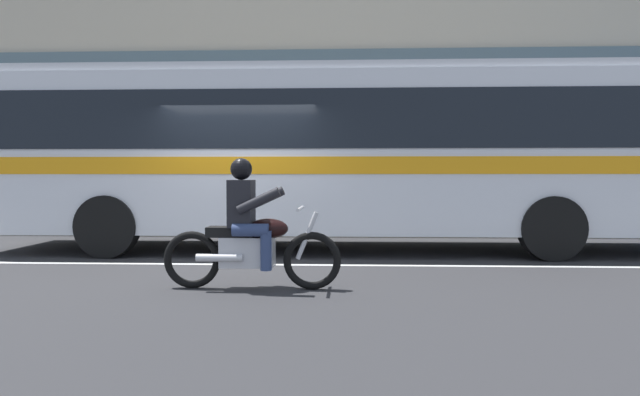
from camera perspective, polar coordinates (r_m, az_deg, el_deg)
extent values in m
plane|color=#2B2B2D|center=(9.03, -8.49, -6.34)|extent=(60.00, 60.00, 0.00)
cube|color=gray|center=(14.03, -4.52, -2.97)|extent=(28.00, 3.80, 0.15)
cube|color=silver|center=(8.45, -9.27, -6.90)|extent=(26.60, 0.14, 0.01)
cube|color=#B2A893|center=(16.96, -3.58, 18.76)|extent=(28.00, 0.80, 12.35)
cube|color=#4C606B|center=(16.10, -3.73, 12.88)|extent=(25.76, 0.10, 1.40)
cube|color=silver|center=(9.98, 2.07, 4.46)|extent=(12.41, 2.57, 2.70)
cube|color=black|center=(10.01, 2.08, 7.60)|extent=(11.42, 2.61, 0.96)
cube|color=orange|center=(9.97, 2.07, 3.31)|extent=(12.16, 2.60, 0.28)
cube|color=#BABCC3|center=(10.13, 2.09, 12.45)|extent=(12.16, 2.44, 0.16)
cylinder|color=black|center=(9.66, -21.49, -2.80)|extent=(1.04, 0.30, 1.04)
cylinder|color=black|center=(9.44, 23.23, -2.94)|extent=(1.04, 0.30, 1.04)
torus|color=black|center=(6.47, -0.84, -6.62)|extent=(0.69, 0.10, 0.69)
torus|color=black|center=(6.73, -13.33, -6.34)|extent=(0.69, 0.10, 0.69)
cube|color=silver|center=(6.55, -7.65, -5.64)|extent=(0.64, 0.29, 0.36)
ellipsoid|color=black|center=(6.48, -5.48, -3.23)|extent=(0.48, 0.29, 0.24)
cube|color=black|center=(6.57, -9.37, -3.53)|extent=(0.56, 0.27, 0.12)
cylinder|color=silver|center=(6.44, -1.37, -3.98)|extent=(0.28, 0.06, 0.58)
cylinder|color=silver|center=(6.42, -2.09, -1.13)|extent=(0.05, 0.64, 0.04)
cylinder|color=silver|center=(6.47, -10.54, -6.21)|extent=(0.55, 0.10, 0.09)
cube|color=black|center=(6.51, -8.28, -0.57)|extent=(0.28, 0.36, 0.56)
sphere|color=black|center=(6.51, -8.30, 3.04)|extent=(0.26, 0.26, 0.26)
cylinder|color=navy|center=(6.69, -6.78, -3.07)|extent=(0.42, 0.15, 0.15)
cylinder|color=navy|center=(6.68, -5.24, -5.13)|extent=(0.13, 0.13, 0.46)
cylinder|color=navy|center=(6.33, -7.34, -3.37)|extent=(0.42, 0.15, 0.15)
cylinder|color=navy|center=(6.33, -5.72, -5.55)|extent=(0.13, 0.13, 0.46)
cylinder|color=black|center=(6.67, -5.92, -0.15)|extent=(0.52, 0.12, 0.32)
cylinder|color=black|center=(6.27, -6.49, -0.30)|extent=(0.52, 0.12, 0.32)
cylinder|color=#4C8C3F|center=(13.34, 18.92, -1.77)|extent=(0.22, 0.22, 0.58)
sphere|color=#4C8C3F|center=(13.32, 18.94, -0.23)|extent=(0.20, 0.20, 0.20)
cylinder|color=#4C8C3F|center=(13.20, 19.09, -1.69)|extent=(0.09, 0.10, 0.09)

